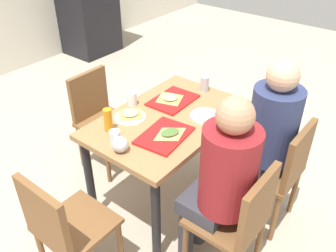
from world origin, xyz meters
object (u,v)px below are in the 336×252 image
Objects in this scene: tray_red_far at (173,100)px; pizza_slice_c at (131,114)px; condiment_bottle at (108,120)px; person_in_red at (222,176)px; tray_red_near at (164,135)px; plastic_cup_a at (132,99)px; chair_left_end at (63,226)px; person_in_brown_jacket at (267,131)px; plastic_cup_b at (208,125)px; pizza_slice_a at (170,133)px; main_table at (168,130)px; paper_plate_center at (130,117)px; paper_plate_near_edge at (206,116)px; foil_bundle at (120,144)px; plastic_cup_c at (115,138)px; soda_can at (205,84)px; chair_near_right at (280,168)px; pizza_slice_b at (170,98)px; chair_far_side at (99,114)px.

tray_red_far is 1.93× the size of pizza_slice_c.
person_in_red is at bearing -84.02° from condiment_bottle.
plastic_cup_a is (0.17, 0.44, 0.04)m from tray_red_near.
plastic_cup_a is at bearing 18.76° from chair_left_end.
tray_red_far is at bearing 96.74° from person_in_brown_jacket.
person_in_brown_jacket is at bearing -49.37° from plastic_cup_b.
person_in_brown_jacket is 0.65m from pizza_slice_a.
tray_red_near is at bearing -147.04° from main_table.
pizza_slice_c reaches higher than paper_plate_center.
foil_bundle reaches higher than paper_plate_near_edge.
person_in_red is 6.78× the size of pizza_slice_c.
tray_red_far is at bearing 68.08° from plastic_cup_b.
chair_left_end is 0.88m from pizza_slice_c.
foil_bundle is at bearing -144.98° from pizza_slice_c.
soda_can reaches higher than plastic_cup_c.
paper_plate_center is 0.32m from plastic_cup_c.
main_table is 0.68m from person_in_brown_jacket.
plastic_cup_b is at bearing 43.63° from person_in_red.
pizza_slice_b is (-0.10, 0.89, 0.29)m from chair_near_right.
condiment_bottle is (-0.37, 0.20, 0.19)m from main_table.
paper_plate_near_edge reaches higher than main_table.
plastic_cup_c is 1.00× the size of foil_bundle.
tray_red_near is at bearing -148.95° from tray_red_far.
condiment_bottle reaches higher than tray_red_far.
main_table is 0.90× the size of person_in_brown_jacket.
paper_plate_center is 1.18× the size of pizza_slice_c.
condiment_bottle is (-0.57, 0.09, 0.07)m from tray_red_far.
pizza_slice_b reaches higher than main_table.
pizza_slice_a is at bearing -93.73° from pizza_slice_c.
chair_left_end reaches higher than pizza_slice_b.
person_in_red is at bearing -100.02° from tray_red_near.
pizza_slice_b is (-0.10, 0.75, 0.04)m from person_in_brown_jacket.
chair_far_side is at bearing 100.14° from paper_plate_near_edge.
person_in_red is 0.83m from condiment_bottle.
plastic_cup_c reaches higher than main_table.
main_table is 11.41× the size of plastic_cup_c.
tray_red_near is at bearing 168.72° from paper_plate_near_edge.
person_in_red is at bearing -123.79° from tray_red_far.
tray_red_near is at bearing 140.98° from plastic_cup_b.
plastic_cup_b reaches higher than tray_red_near.
pizza_slice_a is (-0.17, -0.91, 0.29)m from chair_far_side.
plastic_cup_a reaches higher than main_table.
person_in_red reaches higher than pizza_slice_a.
pizza_slice_a is at bearing -11.26° from chair_left_end.
chair_far_side is 0.89m from plastic_cup_c.
paper_plate_center is 2.20× the size of plastic_cup_a.
tray_red_near reaches higher than main_table.
person_in_brown_jacket is 12.62× the size of plastic_cup_b.
main_table is 0.27m from pizza_slice_a.
chair_far_side is at bearing 79.14° from pizza_slice_a.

